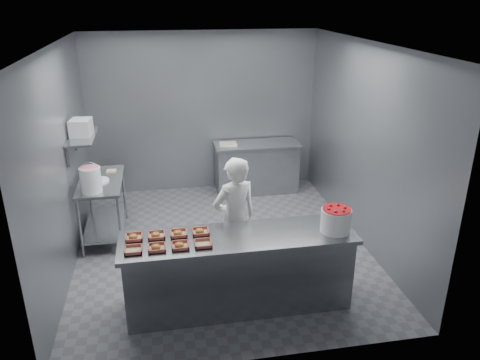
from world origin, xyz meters
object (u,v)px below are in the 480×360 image
Objects in this scene: strawberry_tub at (336,219)px; tray_5 at (156,235)px; service_counter at (239,271)px; back_counter at (257,167)px; tray_6 at (178,233)px; tray_0 at (133,250)px; tray_3 at (203,244)px; tray_4 at (134,237)px; worker at (235,219)px; tray_7 at (200,231)px; prep_table at (103,200)px; tray_1 at (157,247)px; appliance at (81,127)px; tray_2 at (180,245)px; glaze_bucket at (91,179)px.

tray_5 is at bearing 173.81° from strawberry_tub.
service_counter is 3.37m from back_counter.
tray_6 is (-0.65, 0.13, 0.47)m from service_counter.
tray_3 is (0.72, 0.00, 0.00)m from tray_0.
tray_3 reaches higher than service_counter.
tray_3 is 1.00× the size of tray_4.
worker is at bearing 21.50° from tray_4.
service_counter is 1.73× the size of back_counter.
tray_4 is at bearing 180.00° from tray_5.
tray_7 is 0.12× the size of worker.
prep_table is at bearing 104.19° from tray_0.
tray_1 is 1.00× the size of tray_3.
appliance reaches higher than worker.
tray_0 is 0.48m from tray_2.
tray_7 is (1.24, -1.82, 0.33)m from prep_table.
tray_1 and tray_4 have the same top height.
glaze_bucket is at bearing -98.98° from prep_table.
tray_6 reaches higher than back_counter.
service_counter is 2.17× the size of prep_table.
tray_2 and tray_5 have the same top height.
prep_table is 2.24m from tray_1.
tray_3 is 0.55m from tray_5.
glaze_bucket is (-0.59, 1.68, 0.16)m from tray_0.
tray_4 is at bearing 174.48° from strawberry_tub.
strawberry_tub is at bearing 1.60° from tray_1.
prep_table is 0.64m from glaze_bucket.
back_counter is 3.25m from appliance.
tray_7 is (0.24, 0.27, 0.00)m from tray_2.
glaze_bucket is 1.39× the size of appliance.
tray_0 is 0.12× the size of worker.
glaze_bucket reaches higher than tray_6.
tray_1 is 0.27m from tray_5.
tray_3 is at bearing -161.61° from service_counter.
tray_1 is at bearing -48.18° from tray_4.
tray_3 is at bearing -89.35° from tray_7.
tray_2 is 1.00× the size of tray_3.
strawberry_tub is (2.21, -0.21, 0.12)m from tray_4.
service_counter is at bearing -41.11° from appliance.
tray_1 is at bearing 180.00° from tray_2.
tray_3 reaches higher than back_counter.
tray_7 is at bearing 20.51° from tray_0.
tray_7 is 0.45× the size of glaze_bucket.
tray_2 is at bearing -114.56° from back_counter.
back_counter is 8.01× the size of tray_7.
worker is 5.29× the size of appliance.
tray_1 is at bearing 18.11° from worker.
glaze_bucket is at bearing -146.83° from back_counter.
tray_0 is 0.72m from tray_3.
strawberry_tub is (1.49, -0.21, 0.12)m from tray_7.
appliance is at bearing 108.37° from tray_0.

